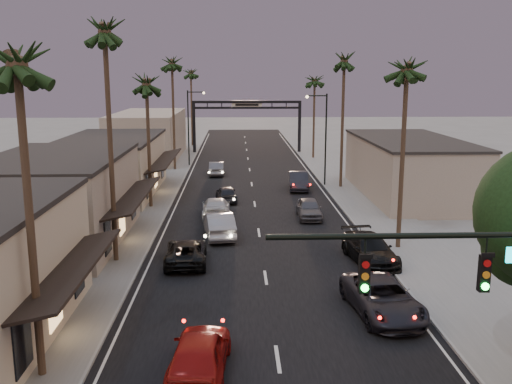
{
  "coord_description": "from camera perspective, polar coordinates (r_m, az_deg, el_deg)",
  "views": [
    {
      "loc": [
        -1.54,
        -10.1,
        10.67
      ],
      "look_at": [
        -0.14,
        29.88,
        2.5
      ],
      "focal_mm": 40.0,
      "sensor_mm": 36.0,
      "label": 1
    }
  ],
  "objects": [
    {
      "name": "sidewalk_right",
      "position": [
        63.96,
        7.96,
        1.88
      ],
      "size": [
        5.0,
        92.0,
        0.12
      ],
      "primitive_type": "cube",
      "color": "slate",
      "rests_on": "ground"
    },
    {
      "name": "oncoming_dgrey",
      "position": [
        49.22,
        -2.98,
        -0.18
      ],
      "size": [
        2.11,
        4.17,
        1.36
      ],
      "primitive_type": "imported",
      "rotation": [
        0.0,
        0.0,
        3.27
      ],
      "color": "black",
      "rests_on": "ground"
    },
    {
      "name": "curbside_grey",
      "position": [
        43.63,
        5.32,
        -1.65
      ],
      "size": [
        1.84,
        4.42,
        1.5
      ],
      "primitive_type": "imported",
      "rotation": [
        0.0,
        0.0,
        -0.02
      ],
      "color": "#48484D",
      "rests_on": "ground"
    },
    {
      "name": "oncoming_white",
      "position": [
        43.86,
        -4.01,
        -1.55
      ],
      "size": [
        2.28,
        5.29,
        1.52
      ],
      "primitive_type": "imported",
      "rotation": [
        0.0,
        0.0,
        3.17
      ],
      "color": "#ADADAD",
      "rests_on": "ground"
    },
    {
      "name": "oncoming_pickup",
      "position": [
        33.35,
        -7.0,
        -5.94
      ],
      "size": [
        2.53,
        5.12,
        1.4
      ],
      "primitive_type": "imported",
      "rotation": [
        0.0,
        0.0,
        3.18
      ],
      "color": "black",
      "rests_on": "ground"
    },
    {
      "name": "palm_rb",
      "position": [
        55.07,
        8.84,
        13.23
      ],
      "size": [
        3.2,
        3.2,
        14.2
      ],
      "color": "#38281C",
      "rests_on": "ground"
    },
    {
      "name": "curbside_black",
      "position": [
        33.94,
        11.32,
        -5.62
      ],
      "size": [
        2.85,
        5.66,
        1.58
      ],
      "primitive_type": "imported",
      "rotation": [
        0.0,
        0.0,
        0.12
      ],
      "color": "black",
      "rests_on": "ground"
    },
    {
      "name": "palm_lb",
      "position": [
        32.98,
        -14.95,
        15.89
      ],
      "size": [
        3.2,
        3.2,
        15.2
      ],
      "color": "#38281C",
      "rests_on": "ground"
    },
    {
      "name": "road",
      "position": [
        56.15,
        -0.4,
        0.59
      ],
      "size": [
        14.0,
        120.0,
        0.02
      ],
      "primitive_type": "cube",
      "color": "black",
      "rests_on": "ground"
    },
    {
      "name": "arch",
      "position": [
        80.28,
        -0.92,
        7.88
      ],
      "size": [
        15.2,
        0.4,
        7.27
      ],
      "color": "black",
      "rests_on": "ground"
    },
    {
      "name": "palm_lc",
      "position": [
        46.64,
        -10.92,
        11.09
      ],
      "size": [
        3.2,
        3.2,
        12.2
      ],
      "color": "#38281C",
      "rests_on": "ground"
    },
    {
      "name": "traffic_signal",
      "position": [
        16.8,
        23.91,
        -8.93
      ],
      "size": [
        8.51,
        0.22,
        7.8
      ],
      "color": "black",
      "rests_on": "ground"
    },
    {
      "name": "storefront_far",
      "position": [
        53.97,
        -14.26,
        2.48
      ],
      "size": [
        8.0,
        16.0,
        5.0
      ],
      "primitive_type": "cube",
      "color": "#C1B293",
      "rests_on": "ground"
    },
    {
      "name": "storefront_mid",
      "position": [
        38.7,
        -19.19,
        -0.92
      ],
      "size": [
        8.0,
        14.0,
        5.5
      ],
      "primitive_type": "cube",
      "color": "gray",
      "rests_on": "ground"
    },
    {
      "name": "palm_rc",
      "position": [
        74.79,
        5.89,
        11.33
      ],
      "size": [
        3.2,
        3.2,
        12.2
      ],
      "color": "#38281C",
      "rests_on": "ground"
    },
    {
      "name": "ground",
      "position": [
        51.25,
        -0.25,
        -0.47
      ],
      "size": [
        200.0,
        200.0,
        0.0
      ],
      "primitive_type": "plane",
      "color": "slate",
      "rests_on": "ground"
    },
    {
      "name": "palm_ld",
      "position": [
        65.51,
        -8.41,
        12.95
      ],
      "size": [
        3.2,
        3.2,
        14.2
      ],
      "color": "#38281C",
      "rests_on": "ground"
    },
    {
      "name": "palm_far",
      "position": [
        88.36,
        -6.54,
        11.97
      ],
      "size": [
        3.2,
        3.2,
        13.2
      ],
      "color": "#38281C",
      "rests_on": "ground"
    },
    {
      "name": "storefront_dist",
      "position": [
        76.36,
        -10.68,
        5.58
      ],
      "size": [
        8.0,
        20.0,
        6.0
      ],
      "primitive_type": "cube",
      "color": "gray",
      "rests_on": "ground"
    },
    {
      "name": "oncoming_silver",
      "position": [
        38.49,
        -3.7,
        -3.28
      ],
      "size": [
        2.44,
        5.31,
        1.69
      ],
      "primitive_type": "imported",
      "rotation": [
        0.0,
        0.0,
        3.27
      ],
      "color": "gray",
      "rests_on": "ground"
    },
    {
      "name": "curbside_near",
      "position": [
        26.89,
        12.54,
        -10.3
      ],
      "size": [
        3.25,
        5.96,
        1.59
      ],
      "primitive_type": "imported",
      "rotation": [
        0.0,
        0.0,
        0.11
      ],
      "color": "black",
      "rests_on": "ground"
    },
    {
      "name": "curbside_far",
      "position": [
        54.52,
        4.3,
        1.12
      ],
      "size": [
        2.16,
        5.19,
        1.67
      ],
      "primitive_type": "imported",
      "rotation": [
        0.0,
        0.0,
        -0.08
      ],
      "color": "black",
      "rests_on": "ground"
    },
    {
      "name": "palm_ra",
      "position": [
        35.59,
        14.9,
        12.41
      ],
      "size": [
        3.2,
        3.2,
        13.2
      ],
      "color": "#38281C",
      "rests_on": "ground"
    },
    {
      "name": "oncoming_red",
      "position": [
        21.41,
        -5.68,
        -15.8
      ],
      "size": [
        2.38,
        5.17,
        1.72
      ],
      "primitive_type": "imported",
      "rotation": [
        0.0,
        0.0,
        3.07
      ],
      "color": "maroon",
      "rests_on": "ground"
    },
    {
      "name": "building_right",
      "position": [
        53.09,
        15.05,
        2.29
      ],
      "size": [
        8.0,
        18.0,
        5.0
      ],
      "primitive_type": "cube",
      "color": "gray",
      "rests_on": "ground"
    },
    {
      "name": "oncoming_grey_far",
      "position": [
        62.49,
        -3.98,
        2.37
      ],
      "size": [
        1.67,
        4.49,
        1.47
      ],
      "primitive_type": "imported",
      "rotation": [
        0.0,
        0.0,
        3.17
      ],
      "color": "#56575C",
      "rests_on": "ground"
    },
    {
      "name": "streetlight_left",
      "position": [
        68.52,
        -6.56,
        7.0
      ],
      "size": [
        2.13,
        0.3,
        9.0
      ],
      "color": "black",
      "rests_on": "ground"
    },
    {
      "name": "sidewalk_left",
      "position": [
        63.5,
        -9.19,
        1.78
      ],
      "size": [
        5.0,
        92.0,
        0.12
      ],
      "primitive_type": "cube",
      "color": "slate",
      "rests_on": "ground"
    },
    {
      "name": "streetlight_right",
      "position": [
        56.0,
        6.72,
        5.99
      ],
      "size": [
        2.13,
        0.3,
        9.0
      ],
      "color": "black",
      "rests_on": "ground"
    },
    {
      "name": "palm_la",
      "position": [
        20.38,
        -22.88,
        12.83
      ],
      "size": [
        3.2,
        3.2,
        13.2
      ],
      "color": "#38281C",
      "rests_on": "ground"
    }
  ]
}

